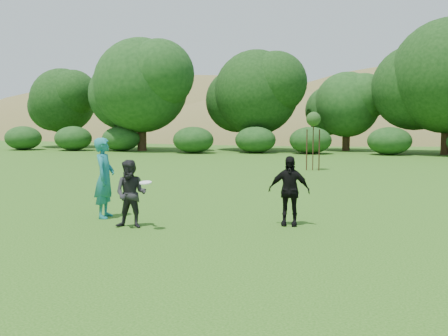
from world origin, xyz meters
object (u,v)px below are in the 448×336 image
Objects in this scene: player_black at (289,191)px; sapling at (313,121)px; player_grey at (131,194)px; player_teal at (105,178)px.

sapling is (-0.44, 13.18, 1.61)m from player_black.
player_black is at bearing 13.36° from player_grey.
player_teal is 1.24× the size of player_black.
player_black is (4.56, 0.20, -0.19)m from player_teal.
player_grey is at bearing -140.26° from player_teal.
sapling is (4.12, 13.38, 1.42)m from player_teal.
player_teal is 0.70× the size of sapling.
player_black is at bearing -98.39° from player_teal.
player_grey is 3.61m from player_black.
player_black is at bearing -88.07° from sapling.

